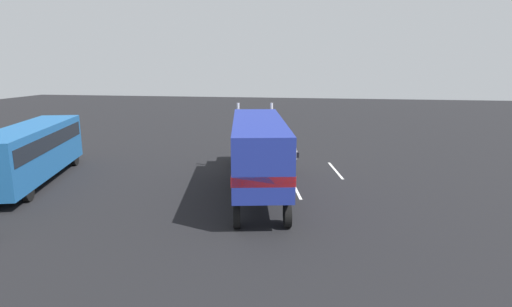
# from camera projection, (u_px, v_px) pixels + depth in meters

# --- Properties ---
(ground_plane) EXTENTS (120.00, 120.00, 0.00)m
(ground_plane) POSITION_uv_depth(u_px,v_px,m) (248.00, 168.00, 28.34)
(ground_plane) COLOR black
(lane_stripe_near) EXTENTS (4.33, 1.10, 0.01)m
(lane_stripe_near) POSITION_uv_depth(u_px,v_px,m) (295.00, 187.00, 23.79)
(lane_stripe_near) COLOR silver
(lane_stripe_near) RESTS_ON ground_plane
(lane_stripe_mid) EXTENTS (4.35, 0.98, 0.01)m
(lane_stripe_mid) POSITION_uv_depth(u_px,v_px,m) (335.00, 170.00, 27.57)
(lane_stripe_mid) COLOR silver
(lane_stripe_mid) RESTS_ON ground_plane
(semi_truck) EXTENTS (14.37, 5.37, 4.50)m
(semi_truck) POSITION_uv_depth(u_px,v_px,m) (257.00, 147.00, 22.70)
(semi_truck) COLOR silver
(semi_truck) RESTS_ON ground_plane
(person_bystander) EXTENTS (0.34, 0.45, 1.63)m
(person_bystander) POSITION_uv_depth(u_px,v_px,m) (295.00, 158.00, 27.13)
(person_bystander) COLOR black
(person_bystander) RESTS_ON ground_plane
(parked_bus) EXTENTS (11.28, 5.50, 3.40)m
(parked_bus) POSITION_uv_depth(u_px,v_px,m) (31.00, 149.00, 24.41)
(parked_bus) COLOR #1E5999
(parked_bus) RESTS_ON ground_plane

